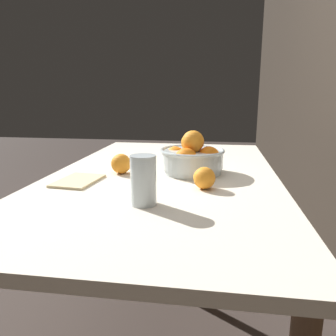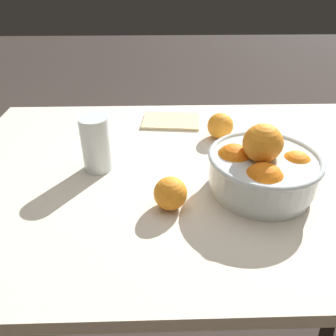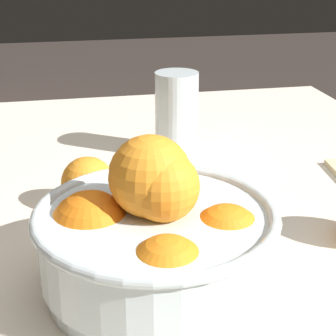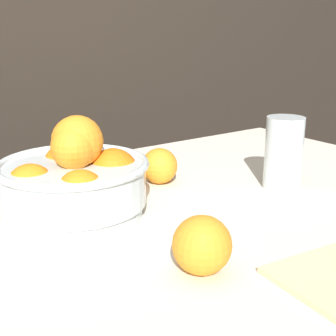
{
  "view_description": "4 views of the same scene",
  "coord_description": "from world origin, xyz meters",
  "px_view_note": "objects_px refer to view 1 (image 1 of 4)",
  "views": [
    {
      "loc": [
        1.16,
        0.19,
        1.07
      ],
      "look_at": [
        0.14,
        0.04,
        0.83
      ],
      "focal_mm": 35.0,
      "sensor_mm": 36.0,
      "label": 1
    },
    {
      "loc": [
        0.19,
        0.68,
        1.2
      ],
      "look_at": [
        0.18,
        0.07,
        0.81
      ],
      "focal_mm": 35.0,
      "sensor_mm": 36.0,
      "label": 2
    },
    {
      "loc": [
        -0.49,
        0.18,
        1.1
      ],
      "look_at": [
        0.14,
        0.05,
        0.83
      ],
      "focal_mm": 60.0,
      "sensor_mm": 36.0,
      "label": 3
    },
    {
      "loc": [
        -0.31,
        -0.55,
        1.06
      ],
      "look_at": [
        0.14,
        0.08,
        0.83
      ],
      "focal_mm": 50.0,
      "sensor_mm": 36.0,
      "label": 4
    }
  ],
  "objects_px": {
    "orange_loose_front": "(121,164)",
    "fruit_bowl": "(192,157)",
    "orange_loose_near_bowl": "(204,178)",
    "juice_glass": "(143,183)"
  },
  "relations": [
    {
      "from": "orange_loose_near_bowl",
      "to": "orange_loose_front",
      "type": "bearing_deg",
      "value": -116.06
    },
    {
      "from": "orange_loose_front",
      "to": "juice_glass",
      "type": "bearing_deg",
      "value": 25.68
    },
    {
      "from": "fruit_bowl",
      "to": "juice_glass",
      "type": "distance_m",
      "value": 0.38
    },
    {
      "from": "juice_glass",
      "to": "orange_loose_front",
      "type": "bearing_deg",
      "value": -154.32
    },
    {
      "from": "fruit_bowl",
      "to": "orange_loose_front",
      "type": "xyz_separation_m",
      "value": [
        0.05,
        -0.26,
        -0.02
      ]
    },
    {
      "from": "orange_loose_front",
      "to": "orange_loose_near_bowl",
      "type": "bearing_deg",
      "value": 63.94
    },
    {
      "from": "fruit_bowl",
      "to": "orange_loose_near_bowl",
      "type": "distance_m",
      "value": 0.21
    },
    {
      "from": "orange_loose_front",
      "to": "fruit_bowl",
      "type": "bearing_deg",
      "value": 99.96
    },
    {
      "from": "fruit_bowl",
      "to": "orange_loose_near_bowl",
      "type": "relative_size",
      "value": 3.46
    },
    {
      "from": "juice_glass",
      "to": "orange_loose_front",
      "type": "relative_size",
      "value": 1.83
    }
  ]
}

